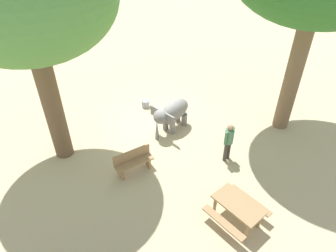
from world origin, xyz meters
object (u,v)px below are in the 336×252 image
person_handler (229,140)px  picnic_table_near (238,208)px  wooden_bench (133,161)px  feed_bucket (146,104)px  elephant (172,113)px

person_handler → picnic_table_near: person_handler is taller
wooden_bench → feed_bucket: wooden_bench is taller
elephant → wooden_bench: (1.45, 2.38, -0.35)m
person_handler → feed_bucket: (3.11, -3.57, -0.79)m
picnic_table_near → feed_bucket: size_ratio=5.83×
elephant → feed_bucket: bearing=-101.0°
person_handler → elephant: bearing=4.1°
elephant → person_handler: 2.72m
wooden_bench → picnic_table_near: (-3.23, 2.20, 0.12)m
person_handler → picnic_table_near: 2.73m
wooden_bench → picnic_table_near: bearing=115.6°
person_handler → feed_bucket: 4.80m
person_handler → wooden_bench: (3.41, 0.50, -0.48)m
person_handler → picnic_table_near: size_ratio=0.77×
person_handler → feed_bucket: size_ratio=4.50×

